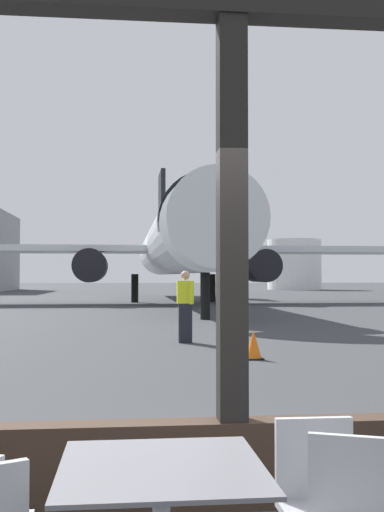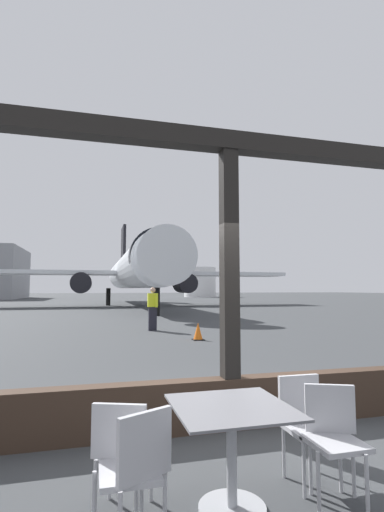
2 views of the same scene
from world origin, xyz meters
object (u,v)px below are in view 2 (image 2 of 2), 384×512
cafe_chair_window_left (333,431)px  fuel_storage_tank (200,282)px  cafe_chair_aisle_right (122,446)px  ground_crew_worker (153,308)px  cafe_chair_aisle_left (136,464)px  traffic_cone (198,332)px  airplane (135,270)px  cafe_chair_window_right (305,418)px  dining_table (232,443)px

cafe_chair_window_left → fuel_storage_tank: fuel_storage_tank is taller
cafe_chair_aisle_right → ground_crew_worker: bearing=80.3°
ground_crew_worker → cafe_chair_aisle_right: bearing=-99.7°
fuel_storage_tank → cafe_chair_aisle_left: bearing=-106.2°
traffic_cone → cafe_chair_aisle_right: bearing=-109.0°
cafe_chair_window_left → cafe_chair_aisle_left: 1.60m
cafe_chair_aisle_left → traffic_cone: bearing=72.1°
cafe_chair_window_left → airplane: size_ratio=0.03×
cafe_chair_window_right → traffic_cone: cafe_chair_window_right is taller
dining_table → fuel_storage_tank: fuel_storage_tank is taller
cafe_chair_window_left → airplane: airplane is taller
ground_crew_worker → cafe_chair_aisle_left: bearing=-99.1°
cafe_chair_aisle_right → traffic_cone: (3.13, 9.09, -0.25)m
cafe_chair_window_right → traffic_cone: size_ratio=1.56×
cafe_chair_aisle_left → dining_table: bearing=18.3°
fuel_storage_tank → traffic_cone: bearing=-106.0°
cafe_chair_aisle_left → cafe_chair_aisle_right: (-0.06, 0.36, -0.02)m
cafe_chair_window_left → traffic_cone: 9.43m
cafe_chair_window_left → cafe_chair_window_right: same height
cafe_chair_aisle_right → fuel_storage_tank: 74.72m
cafe_chair_aisle_left → fuel_storage_tank: (20.95, 72.01, 2.51)m
cafe_chair_window_left → fuel_storage_tank: size_ratio=0.14×
cafe_chair_aisle_left → cafe_chair_aisle_right: cafe_chair_aisle_left is taller
cafe_chair_aisle_right → airplane: airplane is taller
cafe_chair_window_left → fuel_storage_tank: (19.36, 71.87, 2.50)m
cafe_chair_window_left → cafe_chair_aisle_right: (-1.65, 0.21, -0.03)m
dining_table → cafe_chair_aisle_left: cafe_chair_aisle_left is taller
cafe_chair_window_right → ground_crew_worker: 12.11m
airplane → traffic_cone: airplane is taller
cafe_chair_window_left → cafe_chair_aisle_right: 1.67m
dining_table → cafe_chair_window_left: bearing=-7.4°
ground_crew_worker → fuel_storage_tank: (18.92, 59.41, 2.14)m
cafe_chair_window_right → ground_crew_worker: (0.47, 12.09, 0.37)m
airplane → ground_crew_worker: 21.84m
cafe_chair_aisle_right → airplane: 34.19m
cafe_chair_aisle_right → cafe_chair_window_right: bearing=5.4°
cafe_chair_window_right → cafe_chair_aisle_left: 1.64m
cafe_chair_aisle_right → ground_crew_worker: ground_crew_worker is taller
cafe_chair_window_left → traffic_cone: bearing=81.0°
dining_table → airplane: bearing=85.3°
cafe_chair_aisle_right → cafe_chair_window_left: bearing=-7.4°
traffic_cone → cafe_chair_aisle_left: bearing=-107.9°
cafe_chair_window_left → cafe_chair_aisle_right: cafe_chair_window_left is taller
traffic_cone → cafe_chair_window_right: bearing=-99.5°
cafe_chair_aisle_left → airplane: airplane is taller
dining_table → cafe_chair_aisle_left: (-0.76, -0.25, 0.04)m
airplane → traffic_cone: bearing=-91.1°
cafe_chair_window_right → traffic_cone: 9.07m
ground_crew_worker → fuel_storage_tank: 62.39m
dining_table → cafe_chair_aisle_right: size_ratio=1.05×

